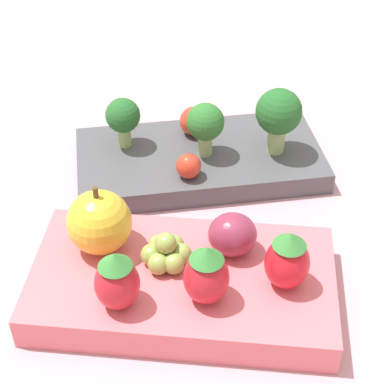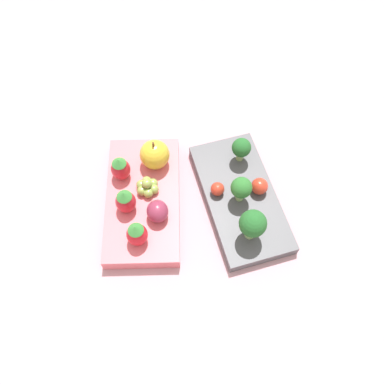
% 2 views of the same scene
% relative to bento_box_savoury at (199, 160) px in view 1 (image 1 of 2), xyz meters
% --- Properties ---
extents(ground_plane, '(4.00, 4.00, 0.00)m').
position_rel_bento_box_savoury_xyz_m(ground_plane, '(-0.01, -0.08, -0.01)').
color(ground_plane, '#C6939E').
extents(bento_box_savoury, '(0.24, 0.14, 0.02)m').
position_rel_bento_box_savoury_xyz_m(bento_box_savoury, '(0.00, 0.00, 0.00)').
color(bento_box_savoury, '#4C4C51').
rests_on(bento_box_savoury, ground_plane).
extents(bento_box_fruit, '(0.23, 0.14, 0.03)m').
position_rel_bento_box_savoury_xyz_m(bento_box_fruit, '(-0.02, -0.16, 0.00)').
color(bento_box_fruit, '#DB6670').
rests_on(bento_box_fruit, ground_plane).
extents(broccoli_floret_0, '(0.04, 0.04, 0.06)m').
position_rel_bento_box_savoury_xyz_m(broccoli_floret_0, '(0.07, -0.00, 0.05)').
color(broccoli_floret_0, '#93B770').
rests_on(broccoli_floret_0, bento_box_savoury).
extents(broccoli_floret_1, '(0.03, 0.03, 0.05)m').
position_rel_bento_box_savoury_xyz_m(broccoli_floret_1, '(0.00, -0.00, 0.04)').
color(broccoli_floret_1, '#93B770').
rests_on(broccoli_floret_1, bento_box_savoury).
extents(broccoli_floret_2, '(0.03, 0.03, 0.05)m').
position_rel_bento_box_savoury_xyz_m(broccoli_floret_2, '(-0.07, 0.01, 0.04)').
color(broccoli_floret_2, '#93B770').
rests_on(broccoli_floret_2, bento_box_savoury).
extents(cherry_tomato_0, '(0.02, 0.02, 0.02)m').
position_rel_bento_box_savoury_xyz_m(cherry_tomato_0, '(-0.01, -0.04, 0.02)').
color(cherry_tomato_0, red).
rests_on(cherry_tomato_0, bento_box_savoury).
extents(cherry_tomato_1, '(0.03, 0.03, 0.03)m').
position_rel_bento_box_savoury_xyz_m(cherry_tomato_1, '(-0.00, 0.03, 0.02)').
color(cherry_tomato_1, red).
rests_on(cherry_tomato_1, bento_box_savoury).
extents(apple, '(0.05, 0.05, 0.06)m').
position_rel_bento_box_savoury_xyz_m(apple, '(-0.08, -0.13, 0.04)').
color(apple, gold).
rests_on(apple, bento_box_fruit).
extents(strawberry_0, '(0.03, 0.03, 0.05)m').
position_rel_bento_box_savoury_xyz_m(strawberry_0, '(-0.06, -0.19, 0.04)').
color(strawberry_0, red).
rests_on(strawberry_0, bento_box_fruit).
extents(strawberry_1, '(0.03, 0.03, 0.05)m').
position_rel_bento_box_savoury_xyz_m(strawberry_1, '(0.05, -0.17, 0.04)').
color(strawberry_1, red).
rests_on(strawberry_1, bento_box_fruit).
extents(strawberry_2, '(0.03, 0.03, 0.05)m').
position_rel_bento_box_savoury_xyz_m(strawberry_2, '(-0.00, -0.18, 0.04)').
color(strawberry_2, red).
rests_on(strawberry_2, bento_box_fruit).
extents(plum, '(0.04, 0.03, 0.03)m').
position_rel_bento_box_savoury_xyz_m(plum, '(0.02, -0.14, 0.03)').
color(plum, '#892D47').
rests_on(plum, bento_box_fruit).
extents(grape_cluster, '(0.04, 0.03, 0.03)m').
position_rel_bento_box_savoury_xyz_m(grape_cluster, '(-0.03, -0.15, 0.03)').
color(grape_cluster, '#8EA84C').
rests_on(grape_cluster, bento_box_fruit).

